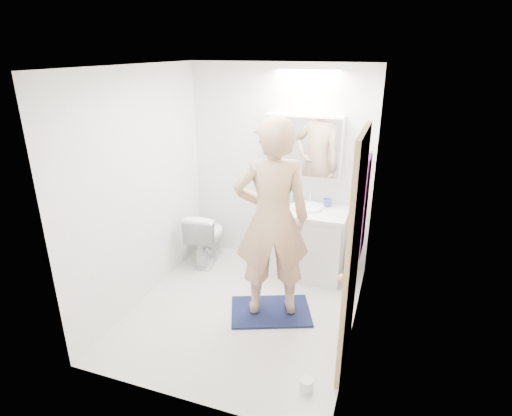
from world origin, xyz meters
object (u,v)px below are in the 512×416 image
at_px(medicine_cabinet, 304,146).
at_px(toothbrush_cup, 327,203).
at_px(soap_bottle_a, 281,192).
at_px(soap_bottle_b, 291,194).
at_px(toilet_paper_roll, 306,385).
at_px(vanity_cabinet, 304,243).
at_px(toilet, 207,236).
at_px(person, 272,220).

height_order(medicine_cabinet, toothbrush_cup, medicine_cabinet).
height_order(soap_bottle_a, toothbrush_cup, soap_bottle_a).
height_order(soap_bottle_b, toothbrush_cup, soap_bottle_b).
bearing_deg(toilet_paper_roll, vanity_cabinet, 104.06).
height_order(toilet, toothbrush_cup, toothbrush_cup).
distance_m(toothbrush_cup, toilet_paper_roll, 2.14).
height_order(medicine_cabinet, soap_bottle_b, medicine_cabinet).
xyz_separation_m(vanity_cabinet, soap_bottle_b, (-0.23, 0.18, 0.53)).
bearing_deg(medicine_cabinet, soap_bottle_a, -165.86).
relative_size(medicine_cabinet, toilet, 1.29).
bearing_deg(soap_bottle_b, person, -84.59).
xyz_separation_m(vanity_cabinet, person, (-0.12, -0.91, 0.64)).
bearing_deg(medicine_cabinet, toilet_paper_roll, -74.58).
bearing_deg(person, toilet_paper_roll, 101.06).
distance_m(medicine_cabinet, person, 1.21).
bearing_deg(soap_bottle_a, medicine_cabinet, 14.14).
height_order(vanity_cabinet, toothbrush_cup, toothbrush_cup).
height_order(person, soap_bottle_a, person).
relative_size(soap_bottle_a, soap_bottle_b, 1.28).
relative_size(vanity_cabinet, soap_bottle_a, 3.65).
height_order(toilet, soap_bottle_b, soap_bottle_b).
bearing_deg(vanity_cabinet, toilet_paper_roll, -75.94).
relative_size(vanity_cabinet, toilet, 1.32).
distance_m(vanity_cabinet, soap_bottle_a, 0.67).
height_order(toilet, toilet_paper_roll, toilet).
bearing_deg(vanity_cabinet, person, -97.82).
bearing_deg(toothbrush_cup, toilet, -169.12).
xyz_separation_m(medicine_cabinet, toothbrush_cup, (0.32, -0.05, -0.63)).
distance_m(soap_bottle_b, toothbrush_cup, 0.44).
xyz_separation_m(medicine_cabinet, person, (-0.02, -1.12, -0.47)).
relative_size(toilet, person, 0.35).
height_order(person, toothbrush_cup, person).
relative_size(medicine_cabinet, soap_bottle_b, 4.57).
bearing_deg(soap_bottle_a, toilet, -163.17).
bearing_deg(toothbrush_cup, soap_bottle_b, 177.40).
xyz_separation_m(toilet, toilet_paper_roll, (1.67, -1.69, -0.29)).
bearing_deg(person, soap_bottle_a, -100.21).
distance_m(person, toothbrush_cup, 1.13).
height_order(medicine_cabinet, toilet_paper_roll, medicine_cabinet).
relative_size(toothbrush_cup, toilet_paper_roll, 0.91).
height_order(person, toilet_paper_roll, person).
bearing_deg(toilet_paper_roll, soap_bottle_a, 112.10).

